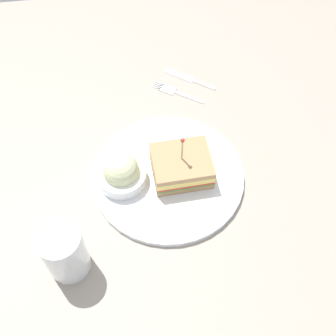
# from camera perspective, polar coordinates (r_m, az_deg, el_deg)

# --- Properties ---
(ground_plane) EXTENTS (1.15, 1.15, 0.02)m
(ground_plane) POSITION_cam_1_polar(r_m,az_deg,el_deg) (0.78, 0.00, -1.68)
(ground_plane) COLOR #9E9384
(plate) EXTENTS (0.27, 0.27, 0.01)m
(plate) POSITION_cam_1_polar(r_m,az_deg,el_deg) (0.77, 0.00, -1.06)
(plate) COLOR white
(plate) RESTS_ON ground_plane
(sandwich_half_center) EXTENTS (0.10, 0.09, 0.10)m
(sandwich_half_center) POSITION_cam_1_polar(r_m,az_deg,el_deg) (0.75, 1.83, 0.22)
(sandwich_half_center) COLOR tan
(sandwich_half_center) RESTS_ON plate
(coleslaw_bowl) EXTENTS (0.09, 0.09, 0.06)m
(coleslaw_bowl) POSITION_cam_1_polar(r_m,az_deg,el_deg) (0.74, -6.28, -0.63)
(coleslaw_bowl) COLOR white
(coleslaw_bowl) RESTS_ON plate
(drink_glass) EXTENTS (0.07, 0.07, 0.10)m
(drink_glass) POSITION_cam_1_polar(r_m,az_deg,el_deg) (0.67, -13.63, -11.02)
(drink_glass) COLOR beige
(drink_glass) RESTS_ON ground_plane
(fork) EXTENTS (0.10, 0.08, 0.00)m
(fork) POSITION_cam_1_polar(r_m,az_deg,el_deg) (0.91, 0.64, 10.27)
(fork) COLOR silver
(fork) RESTS_ON ground_plane
(knife) EXTENTS (0.10, 0.08, 0.00)m
(knife) POSITION_cam_1_polar(r_m,az_deg,el_deg) (0.93, 2.50, 11.98)
(knife) COLOR silver
(knife) RESTS_ON ground_plane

